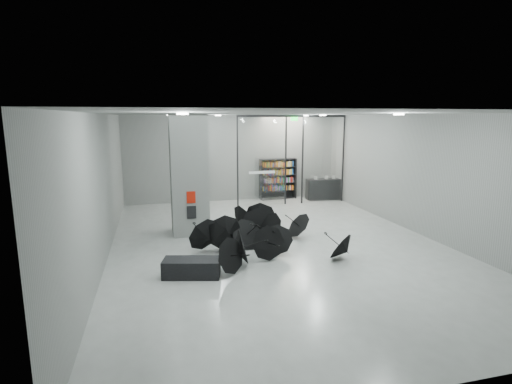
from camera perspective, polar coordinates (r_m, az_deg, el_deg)
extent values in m
plane|color=gray|center=(12.56, 3.05, -7.46)|extent=(14.00, 14.00, 0.00)
cube|color=gray|center=(11.94, 3.25, 11.11)|extent=(10.00, 14.00, 0.02)
cube|color=slate|center=(18.83, -3.29, 4.84)|extent=(10.00, 0.02, 4.00)
cube|color=slate|center=(5.98, 23.97, -8.82)|extent=(10.00, 0.02, 4.00)
cube|color=slate|center=(11.62, -21.08, 0.52)|extent=(0.02, 14.00, 4.00)
cube|color=slate|center=(14.39, 22.51, 2.25)|extent=(0.02, 14.00, 4.00)
cube|color=slate|center=(13.56, -9.58, 2.44)|extent=(1.20, 1.20, 4.00)
cube|color=#A50A07|center=(13.06, -9.26, -0.75)|extent=(0.28, 0.04, 0.38)
cube|color=black|center=(13.17, -9.19, -2.89)|extent=(0.30, 0.03, 0.42)
cube|color=#0CE533|center=(17.73, 5.50, 10.34)|extent=(0.30, 0.06, 0.15)
cube|color=silver|center=(17.60, 0.87, 4.45)|extent=(2.20, 0.02, 3.95)
cube|color=silver|center=(18.57, 9.56, 4.63)|extent=(2.00, 0.02, 3.95)
cube|color=black|center=(17.35, -2.65, 4.35)|extent=(0.06, 0.06, 4.00)
cube|color=black|center=(17.92, 4.27, 4.53)|extent=(0.06, 0.06, 4.00)
cube|color=black|center=(18.19, 6.67, 4.58)|extent=(0.06, 0.06, 4.00)
cube|color=black|center=(19.00, 12.33, 4.66)|extent=(0.06, 0.06, 4.00)
cube|color=black|center=(17.92, 5.29, 10.76)|extent=(5.00, 0.08, 0.10)
cube|color=black|center=(10.19, -9.18, -10.65)|extent=(1.50, 0.92, 0.45)
cube|color=black|center=(19.45, 9.66, 0.40)|extent=(1.69, 0.78, 0.99)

